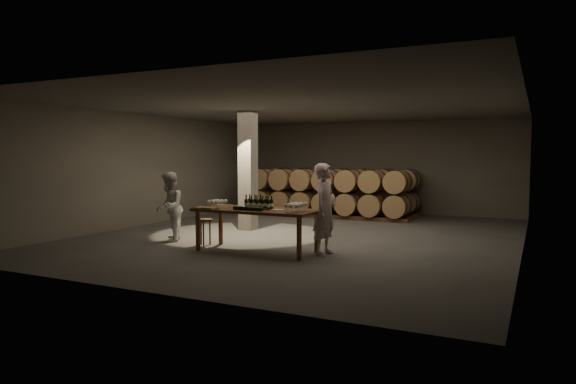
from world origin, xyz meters
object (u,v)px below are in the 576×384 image
at_px(person_woman, 169,207).
at_px(bottle_cluster, 259,204).
at_px(tasting_table, 256,214).
at_px(stool, 205,224).
at_px(notebook_near, 210,208).
at_px(person_man, 325,209).
at_px(plate, 277,210).

bearing_deg(person_woman, bottle_cluster, 53.35).
bearing_deg(tasting_table, stool, 172.78).
xyz_separation_m(notebook_near, person_man, (2.27, 0.75, 0.01)).
relative_size(stool, person_woman, 0.36).
bearing_deg(person_woman, notebook_near, 35.76).
bearing_deg(notebook_near, plate, 22.19).
bearing_deg(person_man, person_woman, 95.27).
xyz_separation_m(plate, stool, (-1.95, 0.23, -0.43)).
bearing_deg(bottle_cluster, stool, 173.39).
xyz_separation_m(stool, person_man, (2.85, 0.13, 0.45)).
bearing_deg(bottle_cluster, person_man, 12.43).
xyz_separation_m(person_man, person_woman, (-3.86, -0.10, -0.11)).
xyz_separation_m(bottle_cluster, person_man, (1.36, 0.30, -0.08)).
xyz_separation_m(notebook_near, stool, (-0.57, 0.62, -0.44)).
xyz_separation_m(plate, notebook_near, (-1.38, -0.39, 0.01)).
relative_size(tasting_table, stool, 4.45).
height_order(stool, person_man, person_man).
height_order(plate, person_man, person_man).
height_order(notebook_near, person_woman, person_woman).
height_order(bottle_cluster, person_woman, person_woman).
relative_size(tasting_table, person_man, 1.40).
height_order(bottle_cluster, plate, bottle_cluster).
distance_m(person_man, person_woman, 3.86).
distance_m(notebook_near, stool, 0.95).
distance_m(tasting_table, plate, 0.53).
relative_size(bottle_cluster, person_woman, 0.37).
height_order(bottle_cluster, notebook_near, bottle_cluster).
bearing_deg(notebook_near, stool, 139.36).
bearing_deg(stool, tasting_table, -7.22).
xyz_separation_m(tasting_table, person_man, (1.41, 0.31, 0.13)).
height_order(bottle_cluster, stool, bottle_cluster).
height_order(tasting_table, bottle_cluster, bottle_cluster).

